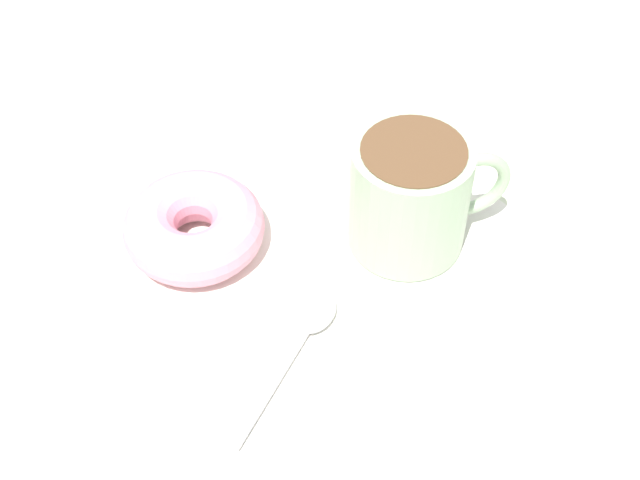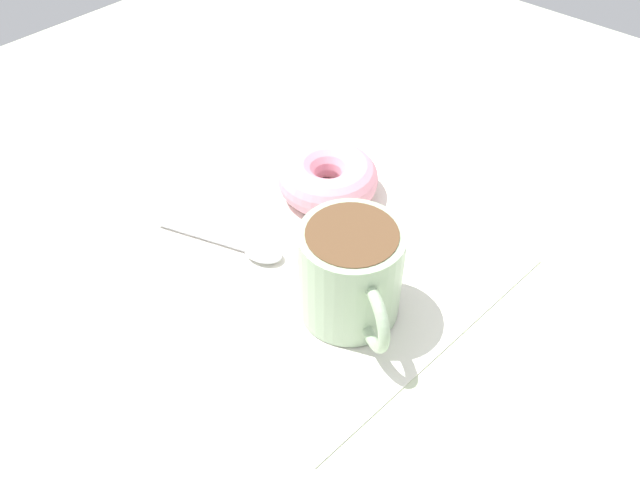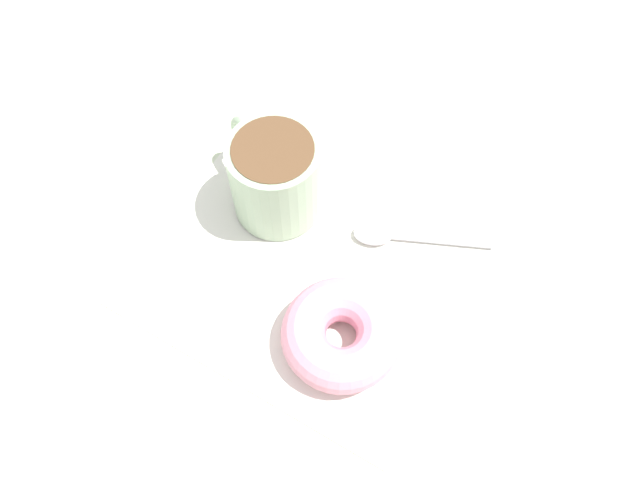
{
  "view_description": "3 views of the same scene",
  "coord_description": "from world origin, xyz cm",
  "views": [
    {
      "loc": [
        -28.89,
        -31.18,
        48.28
      ],
      "look_at": [
        -0.1,
        -1.98,
        2.3
      ],
      "focal_mm": 50.0,
      "sensor_mm": 36.0,
      "label": 1
    },
    {
      "loc": [
        26.22,
        -31.44,
        40.9
      ],
      "look_at": [
        -0.1,
        -1.98,
        2.3
      ],
      "focal_mm": 35.0,
      "sensor_mm": 36.0,
      "label": 2
    },
    {
      "loc": [
        -11.66,
        22.18,
        50.75
      ],
      "look_at": [
        -0.1,
        -1.98,
        2.3
      ],
      "focal_mm": 35.0,
      "sensor_mm": 36.0,
      "label": 3
    }
  ],
  "objects": [
    {
      "name": "donut",
      "position": [
        -5.47,
        5.2,
        2.18
      ],
      "size": [
        10.0,
        10.0,
        3.77
      ],
      "primitive_type": "torus",
      "color": "pink",
      "rests_on": "napkin"
    },
    {
      "name": "napkin",
      "position": [
        -0.1,
        -1.98,
        0.15
      ],
      "size": [
        30.33,
        30.33,
        0.3
      ],
      "primitive_type": "cube",
      "rotation": [
        0.0,
        0.0,
        -0.08
      ],
      "color": "white",
      "rests_on": "ground_plane"
    },
    {
      "name": "spoon",
      "position": [
        -5.5,
        -6.03,
        0.7
      ],
      "size": [
        12.62,
        5.67,
        0.9
      ],
      "color": "silver",
      "rests_on": "napkin"
    },
    {
      "name": "ground_plane",
      "position": [
        0.0,
        0.0,
        -1.0
      ],
      "size": [
        120.0,
        120.0,
        2.0
      ],
      "primitive_type": "cube",
      "color": "beige"
    },
    {
      "name": "coffee_cup",
      "position": [
        5.87,
        -4.97,
        4.73
      ],
      "size": [
        10.83,
        8.3,
        8.58
      ],
      "color": "#9EB793",
      "rests_on": "napkin"
    }
  ]
}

